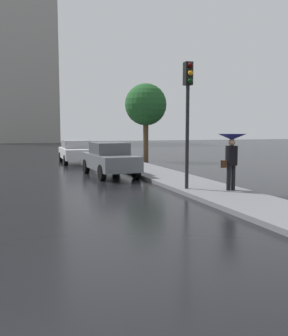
{
  "coord_description": "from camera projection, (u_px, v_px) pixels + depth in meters",
  "views": [
    {
      "loc": [
        -1.09,
        -5.05,
        2.17
      ],
      "look_at": [
        2.09,
        4.3,
        1.13
      ],
      "focal_mm": 40.09,
      "sensor_mm": 36.0,
      "label": 1
    }
  ],
  "objects": [
    {
      "name": "distant_tower",
      "position": [
        11.0,
        50.0,
        58.88
      ],
      "size": [
        14.47,
        10.96,
        31.91
      ],
      "color": "#9E9993",
      "rests_on": "ground"
    },
    {
      "name": "car_white_mid_road",
      "position": [
        76.0,
        151.0,
        23.67
      ],
      "size": [
        1.87,
        4.25,
        1.43
      ],
      "rotation": [
        0.0,
        0.0,
        -0.01
      ],
      "color": "silver",
      "rests_on": "ground"
    },
    {
      "name": "pedestrian_with_umbrella_far",
      "position": [
        232.0,
        148.0,
        12.25
      ],
      "size": [
        0.92,
        0.92,
        1.86
      ],
      "rotation": [
        0.0,
        0.0,
        0.07
      ],
      "color": "black",
      "rests_on": "sidewalk_strip"
    },
    {
      "name": "car_grey_far_ahead",
      "position": [
        109.0,
        159.0,
        17.21
      ],
      "size": [
        1.94,
        4.41,
        1.53
      ],
      "rotation": [
        0.0,
        0.0,
        0.06
      ],
      "color": "slate",
      "rests_on": "ground"
    },
    {
      "name": "ground",
      "position": [
        102.0,
        281.0,
        5.34
      ],
      "size": [
        120.0,
        120.0,
        0.0
      ],
      "primitive_type": "plane",
      "color": "black"
    },
    {
      "name": "street_tree_near",
      "position": [
        146.0,
        105.0,
        24.71
      ],
      "size": [
        2.75,
        2.75,
        5.13
      ],
      "color": "#4C3823",
      "rests_on": "ground"
    },
    {
      "name": "traffic_light",
      "position": [
        188.0,
        101.0,
        12.41
      ],
      "size": [
        0.26,
        0.39,
        4.21
      ],
      "color": "black",
      "rests_on": "sidewalk_strip"
    }
  ]
}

